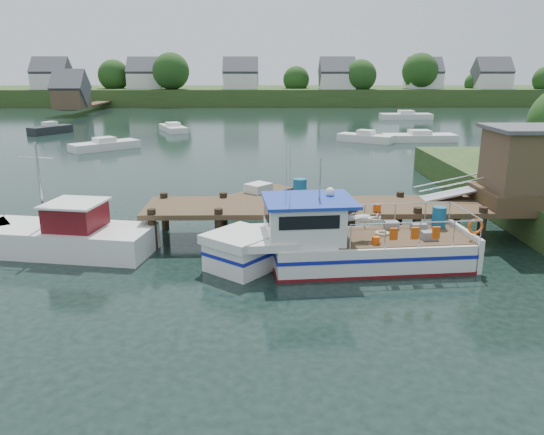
{
  "coord_description": "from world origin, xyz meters",
  "views": [
    {
      "loc": [
        -1.37,
        -20.45,
        6.7
      ],
      "look_at": [
        -1.0,
        -1.5,
        1.3
      ],
      "focal_mm": 35.0,
      "sensor_mm": 36.0,
      "label": 1
    }
  ],
  "objects_px": {
    "moored_far": "(406,116)",
    "dock": "(460,183)",
    "lobster_boat": "(337,243)",
    "moored_c": "(419,137)",
    "work_boat": "(56,235)",
    "moored_b": "(366,138)",
    "moored_d": "(173,128)",
    "moored_a": "(105,145)",
    "moored_e": "(50,129)",
    "moored_rowboat": "(258,198)"
  },
  "relations": [
    {
      "from": "moored_far",
      "to": "moored_a",
      "type": "xyz_separation_m",
      "value": [
        -32.29,
        -26.32,
        -0.04
      ]
    },
    {
      "from": "dock",
      "to": "moored_rowboat",
      "type": "height_order",
      "value": "dock"
    },
    {
      "from": "work_boat",
      "to": "moored_d",
      "type": "height_order",
      "value": "work_boat"
    },
    {
      "from": "moored_a",
      "to": "moored_d",
      "type": "relative_size",
      "value": 0.94
    },
    {
      "from": "moored_rowboat",
      "to": "moored_far",
      "type": "relative_size",
      "value": 0.57
    },
    {
      "from": "lobster_boat",
      "to": "moored_e",
      "type": "bearing_deg",
      "value": 117.5
    },
    {
      "from": "dock",
      "to": "moored_c",
      "type": "distance_m",
      "value": 29.54
    },
    {
      "from": "dock",
      "to": "moored_c",
      "type": "bearing_deg",
      "value": 76.66
    },
    {
      "from": "moored_far",
      "to": "moored_d",
      "type": "height_order",
      "value": "moored_far"
    },
    {
      "from": "dock",
      "to": "moored_far",
      "type": "height_order",
      "value": "dock"
    },
    {
      "from": "work_boat",
      "to": "moored_rowboat",
      "type": "height_order",
      "value": "work_boat"
    },
    {
      "from": "lobster_boat",
      "to": "moored_c",
      "type": "xyz_separation_m",
      "value": [
        12.12,
        31.84,
        -0.44
      ]
    },
    {
      "from": "moored_rowboat",
      "to": "moored_far",
      "type": "bearing_deg",
      "value": 49.26
    },
    {
      "from": "dock",
      "to": "work_boat",
      "type": "bearing_deg",
      "value": -174.48
    },
    {
      "from": "moored_e",
      "to": "moored_far",
      "type": "bearing_deg",
      "value": 42.41
    },
    {
      "from": "dock",
      "to": "lobster_boat",
      "type": "bearing_deg",
      "value": -149.28
    },
    {
      "from": "lobster_boat",
      "to": "moored_a",
      "type": "relative_size",
      "value": 1.76
    },
    {
      "from": "lobster_boat",
      "to": "moored_b",
      "type": "bearing_deg",
      "value": 72.41
    },
    {
      "from": "lobster_boat",
      "to": "moored_d",
      "type": "distance_m",
      "value": 42.19
    },
    {
      "from": "moored_far",
      "to": "dock",
      "type": "bearing_deg",
      "value": -118.9
    },
    {
      "from": "moored_rowboat",
      "to": "moored_e",
      "type": "xyz_separation_m",
      "value": [
        -21.74,
        30.18,
        0.03
      ]
    },
    {
      "from": "work_boat",
      "to": "moored_rowboat",
      "type": "relative_size",
      "value": 2.02
    },
    {
      "from": "moored_c",
      "to": "moored_e",
      "type": "bearing_deg",
      "value": 177.75
    },
    {
      "from": "lobster_boat",
      "to": "moored_rowboat",
      "type": "bearing_deg",
      "value": 103.42
    },
    {
      "from": "lobster_boat",
      "to": "moored_a",
      "type": "bearing_deg",
      "value": 114.95
    },
    {
      "from": "dock",
      "to": "moored_far",
      "type": "bearing_deg",
      "value": 77.38
    },
    {
      "from": "moored_far",
      "to": "moored_rowboat",
      "type": "bearing_deg",
      "value": -129.39
    },
    {
      "from": "dock",
      "to": "moored_b",
      "type": "bearing_deg",
      "value": 86.56
    },
    {
      "from": "moored_b",
      "to": "moored_far",
      "type": "bearing_deg",
      "value": 64.31
    },
    {
      "from": "dock",
      "to": "moored_c",
      "type": "xyz_separation_m",
      "value": [
        6.8,
        28.69,
        -1.85
      ]
    },
    {
      "from": "lobster_boat",
      "to": "moored_c",
      "type": "relative_size",
      "value": 1.44
    },
    {
      "from": "lobster_boat",
      "to": "moored_c",
      "type": "bearing_deg",
      "value": 64.17
    },
    {
      "from": "moored_d",
      "to": "moored_e",
      "type": "distance_m",
      "value": 12.53
    },
    {
      "from": "moored_e",
      "to": "moored_d",
      "type": "bearing_deg",
      "value": 31.34
    },
    {
      "from": "dock",
      "to": "moored_rowboat",
      "type": "relative_size",
      "value": 4.28
    },
    {
      "from": "moored_d",
      "to": "moored_e",
      "type": "xyz_separation_m",
      "value": [
        -12.37,
        -2.0,
        0.11
      ]
    },
    {
      "from": "moored_b",
      "to": "moored_d",
      "type": "bearing_deg",
      "value": 152.38
    },
    {
      "from": "moored_a",
      "to": "lobster_boat",
      "type": "bearing_deg",
      "value": -81.5
    },
    {
      "from": "moored_rowboat",
      "to": "moored_e",
      "type": "relative_size",
      "value": 0.84
    },
    {
      "from": "moored_a",
      "to": "moored_b",
      "type": "xyz_separation_m",
      "value": [
        22.7,
        4.15,
        0.03
      ]
    },
    {
      "from": "moored_far",
      "to": "moored_d",
      "type": "relative_size",
      "value": 1.15
    },
    {
      "from": "moored_b",
      "to": "moored_d",
      "type": "distance_m",
      "value": 21.15
    },
    {
      "from": "dock",
      "to": "moored_c",
      "type": "relative_size",
      "value": 2.47
    },
    {
      "from": "lobster_boat",
      "to": "moored_b",
      "type": "xyz_separation_m",
      "value": [
        7.01,
        31.38,
        -0.42
      ]
    },
    {
      "from": "work_boat",
      "to": "moored_a",
      "type": "distance_m",
      "value": 26.16
    },
    {
      "from": "moored_b",
      "to": "moored_c",
      "type": "bearing_deg",
      "value": 2.87
    },
    {
      "from": "lobster_boat",
      "to": "moored_d",
      "type": "height_order",
      "value": "lobster_boat"
    },
    {
      "from": "work_boat",
      "to": "moored_far",
      "type": "relative_size",
      "value": 1.16
    },
    {
      "from": "moored_b",
      "to": "dock",
      "type": "bearing_deg",
      "value": -95.76
    },
    {
      "from": "moored_d",
      "to": "moored_far",
      "type": "bearing_deg",
      "value": 32.07
    }
  ]
}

